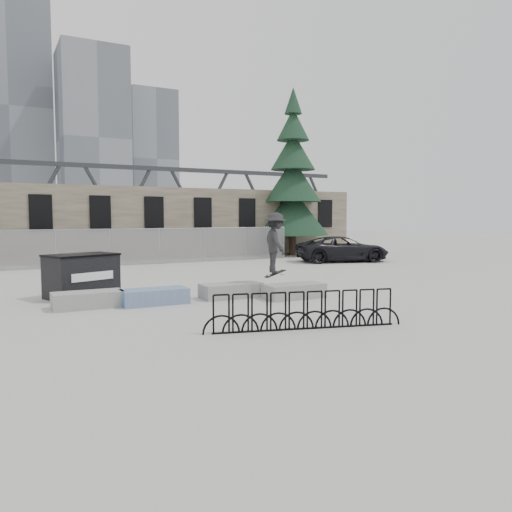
{
  "coord_description": "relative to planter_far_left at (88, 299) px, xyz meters",
  "views": [
    {
      "loc": [
        -5.58,
        -15.03,
        2.67
      ],
      "look_at": [
        2.54,
        0.34,
        1.3
      ],
      "focal_mm": 35.0,
      "sensor_mm": 36.0,
      "label": 1
    }
  ],
  "objects": [
    {
      "name": "planter_offset",
      "position": [
        6.28,
        -1.38,
        0.0
      ],
      "size": [
        2.0,
        0.9,
        0.48
      ],
      "color": "#999996",
      "rests_on": "ground"
    },
    {
      "name": "bike_rack",
      "position": [
        4.1,
        -5.36,
        0.18
      ],
      "size": [
        4.79,
        1.29,
        0.9
      ],
      "rotation": [
        0.0,
        0.0,
        -0.25
      ],
      "color": "black",
      "rests_on": "ground"
    },
    {
      "name": "planter_center_right",
      "position": [
        4.49,
        -0.31,
        0.0
      ],
      "size": [
        2.0,
        0.9,
        0.48
      ],
      "color": "#999996",
      "rests_on": "ground"
    },
    {
      "name": "spruce_tree",
      "position": [
        16.1,
        14.44,
        4.5
      ],
      "size": [
        4.99,
        4.99,
        11.5
      ],
      "color": "#38281E",
      "rests_on": "ground"
    },
    {
      "name": "chainlink_fence",
      "position": [
        3.18,
        12.39,
        0.78
      ],
      "size": [
        22.06,
        0.06,
        2.02
      ],
      "color": "gray",
      "rests_on": "ground"
    },
    {
      "name": "skyline_towers",
      "position": [
        2.17,
        93.71,
        20.53
      ],
      "size": [
        58.0,
        28.0,
        48.0
      ],
      "color": "slate",
      "rests_on": "ground"
    },
    {
      "name": "skateboarder",
      "position": [
        5.92,
        -0.77,
        1.55
      ],
      "size": [
        0.98,
        1.42,
        2.16
      ],
      "rotation": [
        0.0,
        0.0,
        1.38
      ],
      "color": "#242427",
      "rests_on": "ground"
    },
    {
      "name": "planter_far_left",
      "position": [
        0.0,
        0.0,
        0.0
      ],
      "size": [
        2.0,
        0.9,
        0.48
      ],
      "color": "#999996",
      "rests_on": "ground"
    },
    {
      "name": "stone_wall",
      "position": [
        3.18,
        16.13,
        2.0
      ],
      "size": [
        36.0,
        2.58,
        4.5
      ],
      "color": "#675E4B",
      "rests_on": "ground"
    },
    {
      "name": "ground",
      "position": [
        3.18,
        -0.11,
        -0.26
      ],
      "size": [
        120.0,
        120.0,
        0.0
      ],
      "primitive_type": "plane",
      "color": "#A7A7A2",
      "rests_on": "ground"
    },
    {
      "name": "dumpster",
      "position": [
        0.15,
        2.08,
        0.47
      ],
      "size": [
        2.54,
        2.07,
        1.44
      ],
      "rotation": [
        0.0,
        0.0,
        0.39
      ],
      "color": "black",
      "rests_on": "ground"
    },
    {
      "name": "planter_center_left",
      "position": [
        1.9,
        -0.34,
        0.0
      ],
      "size": [
        2.0,
        0.9,
        0.48
      ],
      "color": "#3760A6",
      "rests_on": "ground"
    },
    {
      "name": "suv",
      "position": [
        15.99,
        8.63,
        0.5
      ],
      "size": [
        5.91,
        3.87,
        1.51
      ],
      "primitive_type": "imported",
      "rotation": [
        0.0,
        0.0,
        1.3
      ],
      "color": "black",
      "rests_on": "ground"
    },
    {
      "name": "truss_bridge",
      "position": [
        13.18,
        54.89,
        3.87
      ],
      "size": [
        70.0,
        3.0,
        9.8
      ],
      "color": "#2D3033",
      "rests_on": "ground"
    }
  ]
}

